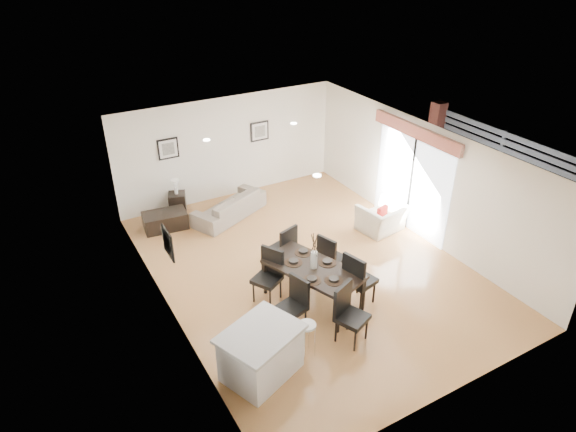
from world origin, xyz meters
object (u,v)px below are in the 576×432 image
bar_stool (307,329)px  kitchen_island (261,353)px  dining_chair_wfar (269,272)px  dining_chair_head (348,310)px  sofa (229,206)px  dining_chair_wnear (295,301)px  side_table (178,203)px  coffee_table (165,220)px  armchair (382,218)px  dining_chair_foot (285,246)px  dining_chair_enear (357,277)px  dining_chair_efar (330,255)px  dining_table (314,271)px

bar_stool → kitchen_island: bearing=180.0°
dining_chair_wfar → dining_chair_head: (0.63, -1.68, 0.01)m
sofa → kitchen_island: kitchen_island is taller
dining_chair_wnear → side_table: size_ratio=1.86×
dining_chair_wnear → coffee_table: 4.68m
coffee_table → bar_stool: (0.75, -5.29, 0.36)m
armchair → dining_chair_head: size_ratio=0.93×
dining_chair_foot → kitchen_island: size_ratio=0.71×
dining_chair_enear → bar_stool: bearing=99.8°
dining_chair_wnear → coffee_table: dining_chair_wnear is taller
sofa → dining_chair_efar: 3.53m
coffee_table → dining_chair_wfar: bearing=-69.3°
dining_chair_wfar → bar_stool: bearing=-35.6°
armchair → dining_chair_efar: (-2.19, -1.03, 0.25)m
armchair → bar_stool: 4.56m
sofa → dining_table: dining_table is taller
dining_chair_enear → bar_stool: 1.65m
armchair → dining_chair_efar: dining_chair_efar is taller
dining_chair_enear → side_table: 5.49m
dining_chair_foot → bar_stool: 2.49m
dining_table → dining_chair_enear: dining_chair_enear is taller
side_table → dining_chair_foot: bearing=-72.5°
coffee_table → side_table: size_ratio=1.86×
armchair → dining_chair_wnear: dining_chair_wnear is taller
dining_table → coffee_table: 4.46m
dining_chair_enear → dining_chair_wfar: bearing=38.6°
bar_stool → dining_table: bearing=53.7°
dining_chair_efar → dining_chair_foot: dining_chair_foot is taller
dining_chair_wnear → dining_chair_enear: dining_chair_enear is taller
dining_chair_wfar → bar_stool: 1.69m
dining_chair_enear → kitchen_island: bearing=91.6°
bar_stool → armchair: bearing=35.4°
dining_chair_wfar → kitchen_island: 1.98m
dining_chair_head → dining_chair_efar: bearing=43.7°
dining_chair_enear → coffee_table: (-2.26, 4.62, -0.43)m
dining_table → dining_chair_efar: (0.67, 0.44, -0.13)m
dining_chair_efar → coffee_table: (-2.27, 3.69, -0.38)m
sofa → dining_chair_enear: size_ratio=1.78×
dining_chair_head → bar_stool: 0.82m
dining_chair_wnear → coffee_table: size_ratio=1.00×
dining_chair_enear → dining_chair_foot: bearing=6.6°
dining_chair_wfar → kitchen_island: (-1.04, -1.68, -0.16)m
sofa → dining_chair_foot: size_ratio=1.90×
dining_chair_head → coffee_table: (-1.56, 5.29, -0.41)m
dining_chair_head → bar_stool: dining_chair_head is taller
dining_chair_enear → dining_chair_foot: (-0.63, 1.66, -0.04)m
dining_chair_head → kitchen_island: bearing=157.2°
dining_chair_enear → dining_chair_head: bearing=120.0°
armchair → dining_chair_enear: bearing=33.4°
dining_chair_enear → kitchen_island: (-2.37, -0.67, -0.20)m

